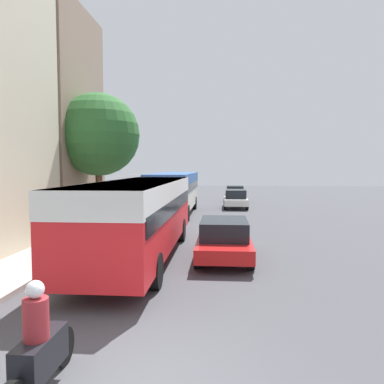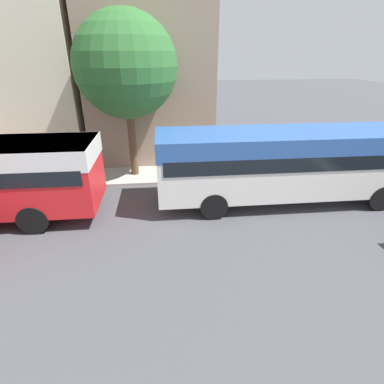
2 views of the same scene
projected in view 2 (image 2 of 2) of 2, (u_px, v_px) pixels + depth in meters
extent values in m
cube|color=beige|center=(22.00, 40.00, 15.52)|extent=(6.79, 6.08, 12.17)
cube|color=gray|center=(149.00, 43.00, 15.68)|extent=(5.69, 6.38, 11.97)
cylinder|color=black|center=(55.00, 190.00, 12.01)|extent=(0.28, 1.00, 1.00)
cylinder|color=black|center=(33.00, 220.00, 9.91)|extent=(0.28, 1.00, 1.00)
cube|color=silver|center=(291.00, 161.00, 11.62)|extent=(2.50, 10.38, 2.37)
cube|color=#2D569E|center=(295.00, 140.00, 11.27)|extent=(2.53, 10.44, 0.71)
cube|color=black|center=(293.00, 154.00, 11.49)|extent=(2.55, 9.97, 0.52)
cylinder|color=black|center=(346.00, 175.00, 13.46)|extent=(0.28, 1.00, 1.00)
cylinder|color=black|center=(381.00, 198.00, 11.39)|extent=(0.28, 1.00, 1.00)
cylinder|color=black|center=(205.00, 181.00, 12.86)|extent=(0.28, 1.00, 1.00)
cylinder|color=black|center=(214.00, 206.00, 10.78)|extent=(0.28, 1.00, 1.00)
cylinder|color=#232838|center=(298.00, 159.00, 15.41)|extent=(0.27, 0.27, 0.75)
cylinder|color=maroon|center=(300.00, 146.00, 15.12)|extent=(0.34, 0.34, 0.62)
sphere|color=tan|center=(302.00, 138.00, 14.94)|extent=(0.20, 0.20, 0.20)
cylinder|color=brown|center=(133.00, 141.00, 13.93)|extent=(0.36, 0.36, 3.23)
sphere|color=#2D662D|center=(126.00, 66.00, 12.56)|extent=(4.36, 4.36, 4.36)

